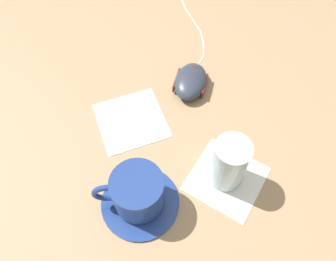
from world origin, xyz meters
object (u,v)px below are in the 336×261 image
object	(u,v)px
computer_mouse	(191,81)
saucer	(140,202)
coffee_cup	(137,192)
drinking_glass	(229,163)

from	to	relation	value
computer_mouse	saucer	bearing A→B (deg)	110.46
saucer	computer_mouse	bearing A→B (deg)	-69.54
coffee_cup	computer_mouse	distance (m)	0.29
coffee_cup	computer_mouse	bearing A→B (deg)	-70.34
saucer	coffee_cup	distance (m)	0.04
coffee_cup	drinking_glass	xyz separation A→B (m)	(-0.09, -0.14, 0.01)
saucer	computer_mouse	world-z (taller)	computer_mouse
saucer	drinking_glass	xyz separation A→B (m)	(-0.09, -0.14, 0.05)
drinking_glass	saucer	bearing A→B (deg)	58.72
computer_mouse	drinking_glass	bearing A→B (deg)	144.98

